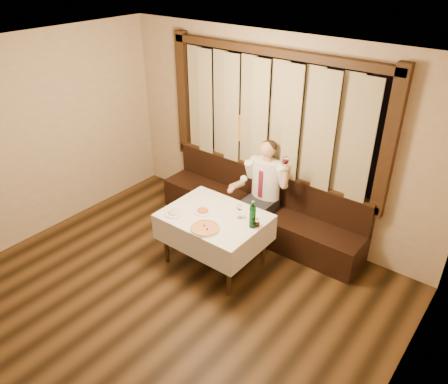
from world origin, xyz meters
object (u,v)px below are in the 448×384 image
Objects in this scene: banquette at (258,211)px; pizza at (205,228)px; pasta_red at (203,210)px; seated_man at (263,184)px; pasta_cream at (174,211)px; green_bottle at (253,216)px; cruet_caddy at (254,222)px; dining_table at (214,222)px.

banquette reaches higher than pizza.
banquette is at bearing 81.14° from pasta_red.
seated_man is at bearing -37.55° from banquette.
banquette reaches higher than pasta_cream.
pizza is 1.03× the size of green_bottle.
pizza is at bearing -3.19° from pasta_cream.
green_bottle is at bearing -115.13° from cruet_caddy.
dining_table is 5.33× the size of pasta_red.
cruet_caddy is at bearing 12.61° from dining_table.
pasta_cream is at bearing -178.59° from cruet_caddy.
banquette is 2.21× the size of seated_man.
pizza reaches higher than dining_table.
green_bottle reaches higher than banquette.
pizza is 2.76× the size of cruet_caddy.
pasta_red is 0.94× the size of pasta_cream.
green_bottle is at bearing -60.93° from banquette.
seated_man is at bearing 115.53° from green_bottle.
pizza is 1.46× the size of pasta_cream.
seated_man is (0.54, 1.22, 0.05)m from pasta_cream.
dining_table is 3.45× the size of pizza.
pasta_red is at bearing -169.73° from dining_table.
cruet_caddy is at bearing 23.00° from pasta_cream.
dining_table is at bearing 171.02° from cruet_caddy.
banquette is 12.69× the size of pasta_cream.
pasta_cream is 1.02m from green_bottle.
pasta_cream is at bearing -145.87° from dining_table.
pizza is 0.60m from cruet_caddy.
seated_man is at bearing 66.18° from pasta_cream.
green_bottle is (0.53, 0.07, 0.26)m from dining_table.
dining_table is 0.56m from cruet_caddy.
cruet_caddy is (0.95, 0.40, 0.01)m from pasta_cream.
pasta_cream is 1.33m from seated_man.
dining_table is (0.00, -1.02, 0.34)m from banquette.
cruet_caddy is at bearing -59.64° from banquette.
green_bottle is at bearing 20.79° from pasta_cream.
seated_man reaches higher than green_bottle.
pizza is 0.40m from pasta_red.
dining_table is 3.56× the size of green_bottle.
seated_man reaches higher than cruet_caddy.
seated_man is at bearing 73.70° from pasta_red.
pasta_red reaches higher than pizza.
green_bottle is at bearing 8.09° from dining_table.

